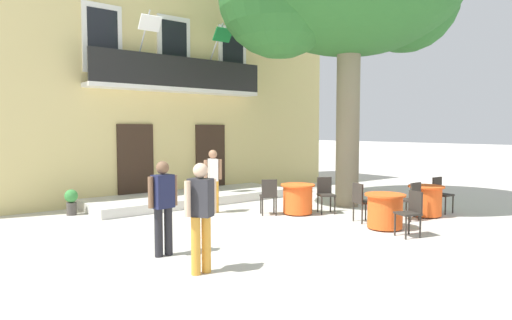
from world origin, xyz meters
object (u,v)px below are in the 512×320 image
object	(u,v)px
pedestrian_mid_plaza	(163,203)
pedestrian_by_tree	(213,178)
cafe_chair_front_0	(325,192)
cafe_chair_middle_1	(441,192)
cafe_chair_front_1	(269,194)
cafe_chair_middle_0	(412,198)
cafe_table_middle	(426,200)
ground_planter_left	(71,201)
cafe_table_front	(298,199)
cafe_table_near_tree	(385,211)
pedestrian_near_entrance	(201,211)
cafe_chair_near_tree_1	(361,200)
cafe_chair_near_tree_0	(411,210)

from	to	relation	value
pedestrian_mid_plaza	pedestrian_by_tree	bearing A→B (deg)	44.75
pedestrian_by_tree	cafe_chair_front_0	bearing A→B (deg)	-37.68
cafe_chair_middle_1	cafe_chair_front_1	world-z (taller)	same
cafe_chair_middle_0	pedestrian_mid_plaza	distance (m)	5.98
cafe_table_middle	ground_planter_left	distance (m)	8.82
cafe_chair_middle_0	cafe_table_front	bearing A→B (deg)	124.47
cafe_table_front	cafe_table_middle	bearing A→B (deg)	-43.47
cafe_table_front	pedestrian_by_tree	world-z (taller)	pedestrian_by_tree
cafe_table_near_tree	pedestrian_near_entrance	world-z (taller)	pedestrian_near_entrance
cafe_chair_near_tree_1	cafe_table_front	xyz separation A→B (m)	(-0.46, 1.63, -0.14)
cafe_chair_front_1	pedestrian_by_tree	size ratio (longest dim) A/B	0.56
pedestrian_mid_plaza	pedestrian_by_tree	world-z (taller)	pedestrian_by_tree
cafe_table_middle	pedestrian_mid_plaza	bearing A→B (deg)	172.27
cafe_chair_near_tree_0	cafe_chair_front_1	xyz separation A→B (m)	(-0.82, 3.44, 0.00)
cafe_chair_front_1	ground_planter_left	distance (m)	4.95
cafe_chair_near_tree_1	pedestrian_mid_plaza	xyz separation A→B (m)	(-4.80, 0.36, 0.38)
cafe_table_middle	cafe_chair_front_0	bearing A→B (deg)	130.71
cafe_chair_middle_1	cafe_table_front	distance (m)	3.72
cafe_table_near_tree	pedestrian_by_tree	size ratio (longest dim) A/B	0.53
cafe_chair_near_tree_0	cafe_chair_middle_1	bearing A→B (deg)	18.61
pedestrian_mid_plaza	cafe_chair_middle_0	bearing A→B (deg)	-9.37
pedestrian_near_entrance	cafe_chair_front_0	bearing A→B (deg)	23.15
cafe_chair_near_tree_0	ground_planter_left	bearing A→B (deg)	125.58
cafe_chair_middle_0	pedestrian_mid_plaza	bearing A→B (deg)	170.63
cafe_chair_near_tree_0	cafe_table_front	distance (m)	3.11
cafe_chair_near_tree_0	cafe_table_near_tree	bearing A→B (deg)	76.56
cafe_table_middle	cafe_chair_middle_0	size ratio (longest dim) A/B	0.95
cafe_chair_middle_1	pedestrian_mid_plaza	distance (m)	7.45
cafe_table_near_tree	pedestrian_mid_plaza	xyz separation A→B (m)	(-4.66, 1.10, 0.52)
cafe_chair_near_tree_1	pedestrian_by_tree	xyz separation A→B (m)	(-2.05, 3.09, 0.39)
cafe_table_near_tree	pedestrian_mid_plaza	size ratio (longest dim) A/B	0.54
cafe_table_front	pedestrian_mid_plaza	distance (m)	4.56
cafe_chair_middle_0	cafe_chair_front_1	world-z (taller)	same
cafe_table_near_tree	ground_planter_left	distance (m)	7.56
cafe_chair_middle_1	pedestrian_mid_plaza	bearing A→B (deg)	173.36
pedestrian_by_tree	cafe_chair_near_tree_0	bearing A→B (deg)	-69.15
cafe_chair_near_tree_1	pedestrian_near_entrance	xyz separation A→B (m)	(-4.78, -0.82, 0.40)
cafe_chair_near_tree_1	pedestrian_mid_plaza	size ratio (longest dim) A/B	0.56
cafe_table_middle	cafe_chair_middle_0	xyz separation A→B (m)	(-0.75, -0.07, 0.14)
cafe_chair_middle_1	pedestrian_mid_plaza	xyz separation A→B (m)	(-7.39, 0.86, 0.38)
cafe_table_near_tree	cafe_chair_front_1	bearing A→B (deg)	110.16
pedestrian_mid_plaza	pedestrian_near_entrance	bearing A→B (deg)	-89.04
cafe_chair_middle_0	cafe_chair_near_tree_0	bearing A→B (deg)	-148.22
cafe_table_near_tree	pedestrian_by_tree	distance (m)	4.31
cafe_chair_near_tree_1	ground_planter_left	bearing A→B (deg)	134.61
cafe_chair_near_tree_1	cafe_chair_middle_0	size ratio (longest dim) A/B	1.00
cafe_chair_front_1	pedestrian_mid_plaza	size ratio (longest dim) A/B	0.56
cafe_chair_near_tree_0	cafe_table_middle	distance (m)	2.35
cafe_chair_near_tree_0	cafe_chair_near_tree_1	world-z (taller)	same
cafe_chair_middle_0	ground_planter_left	bearing A→B (deg)	136.98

